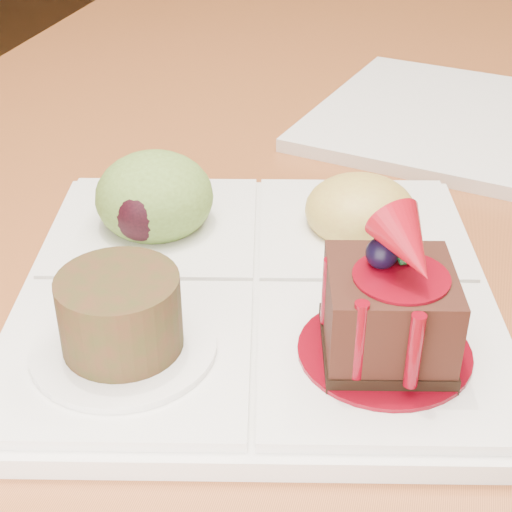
# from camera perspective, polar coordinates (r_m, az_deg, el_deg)

# --- Properties ---
(ground) EXTENTS (6.00, 6.00, 0.00)m
(ground) POSITION_cam_1_polar(r_m,az_deg,el_deg) (1.42, 9.68, -15.57)
(ground) COLOR #533117
(dining_table) EXTENTS (1.00, 1.80, 0.75)m
(dining_table) POSITION_cam_1_polar(r_m,az_deg,el_deg) (1.03, 13.13, 11.17)
(dining_table) COLOR #A15529
(dining_table) RESTS_ON ground
(sampler_plate) EXTENTS (0.35, 0.35, 0.11)m
(sampler_plate) POSITION_cam_1_polar(r_m,az_deg,el_deg) (0.48, -0.28, -0.99)
(sampler_plate) COLOR silver
(sampler_plate) RESTS_ON dining_table
(second_plate) EXTENTS (0.31, 0.31, 0.01)m
(second_plate) POSITION_cam_1_polar(r_m,az_deg,el_deg) (0.76, 14.67, 9.47)
(second_plate) COLOR silver
(second_plate) RESTS_ON dining_table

